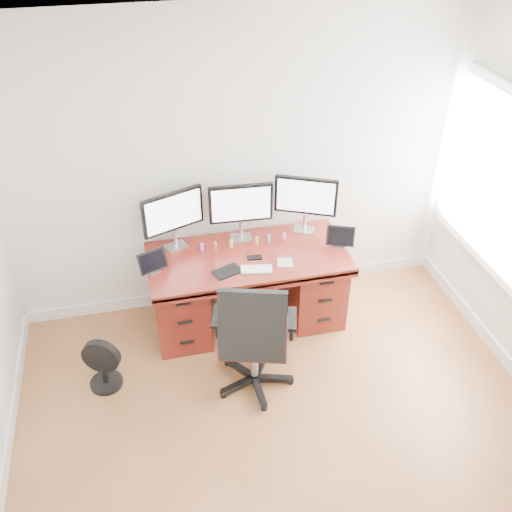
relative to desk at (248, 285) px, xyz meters
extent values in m
plane|color=#925F38|center=(0.00, -1.83, -0.40)|extent=(4.50, 4.50, 0.00)
cube|color=white|center=(0.00, 0.42, 0.95)|extent=(4.00, 0.10, 2.70)
cube|color=white|center=(1.97, -0.33, 1.00)|extent=(0.04, 1.30, 1.50)
cube|color=white|center=(1.95, -0.33, 1.00)|extent=(0.01, 1.15, 1.35)
cube|color=#5C1812|center=(0.00, -0.03, 0.32)|extent=(1.70, 0.80, 0.05)
cube|color=#5C1812|center=(-0.60, 0.00, -0.05)|extent=(0.45, 0.70, 0.70)
cube|color=#5C1812|center=(0.60, 0.00, -0.05)|extent=(0.45, 0.70, 0.70)
cube|color=#48120D|center=(0.00, 0.27, 0.10)|extent=(0.74, 0.03, 0.40)
cylinder|color=black|center=(-0.11, -0.76, -0.36)|extent=(0.74, 0.74, 0.08)
cylinder|color=silver|center=(-0.11, -0.76, -0.11)|extent=(0.06, 0.06, 0.42)
cube|color=#3E1912|center=(-0.11, -0.76, 0.11)|extent=(0.62, 0.61, 0.07)
cube|color=black|center=(-0.18, -0.98, 0.42)|extent=(0.48, 0.19, 0.58)
cube|color=black|center=(-0.39, -0.68, 0.30)|extent=(0.13, 0.26, 0.03)
cube|color=black|center=(0.16, -0.84, 0.30)|extent=(0.13, 0.26, 0.03)
cylinder|color=black|center=(-1.30, -0.51, -0.39)|extent=(0.26, 0.26, 0.03)
cylinder|color=black|center=(-1.30, -0.51, -0.26)|extent=(0.04, 0.04, 0.22)
cylinder|color=black|center=(-1.30, -0.51, -0.10)|extent=(0.31, 0.18, 0.31)
cube|color=silver|center=(-0.58, 0.24, 0.35)|extent=(0.22, 0.20, 0.01)
cylinder|color=silver|center=(-0.58, 0.24, 0.44)|extent=(0.04, 0.04, 0.18)
cube|color=black|center=(-0.58, 0.24, 0.70)|extent=(0.53, 0.23, 0.35)
cube|color=white|center=(-0.57, 0.22, 0.70)|extent=(0.47, 0.18, 0.30)
cube|color=silver|center=(0.00, 0.24, 0.35)|extent=(0.19, 0.15, 0.01)
cylinder|color=silver|center=(0.00, 0.24, 0.44)|extent=(0.04, 0.04, 0.18)
cube|color=black|center=(0.00, 0.24, 0.70)|extent=(0.55, 0.07, 0.35)
cube|color=white|center=(0.00, 0.22, 0.70)|extent=(0.50, 0.03, 0.30)
cube|color=silver|center=(0.58, 0.24, 0.35)|extent=(0.22, 0.20, 0.01)
cylinder|color=silver|center=(0.58, 0.24, 0.44)|extent=(0.04, 0.04, 0.18)
cube|color=black|center=(0.58, 0.24, 0.70)|extent=(0.51, 0.27, 0.35)
cube|color=white|center=(0.57, 0.22, 0.70)|extent=(0.45, 0.22, 0.30)
cube|color=silver|center=(-0.80, -0.08, 0.35)|extent=(0.12, 0.11, 0.01)
cube|color=black|center=(-0.80, -0.08, 0.45)|extent=(0.25, 0.15, 0.17)
cube|color=silver|center=(0.81, -0.08, 0.35)|extent=(0.12, 0.11, 0.01)
cube|color=black|center=(0.81, -0.08, 0.45)|extent=(0.25, 0.15, 0.17)
cube|color=silver|center=(0.02, -0.25, 0.36)|extent=(0.27, 0.16, 0.01)
cube|color=#B7B9BE|center=(0.28, -0.22, 0.35)|extent=(0.15, 0.15, 0.01)
cube|color=black|center=(-0.22, -0.22, 0.35)|extent=(0.26, 0.21, 0.01)
cube|color=black|center=(0.04, -0.08, 0.35)|extent=(0.13, 0.08, 0.01)
cylinder|color=#9F5AE0|center=(-0.37, 0.12, 0.37)|extent=(0.03, 0.03, 0.05)
sphere|color=#9F5AE0|center=(-0.37, 0.12, 0.41)|extent=(0.03, 0.03, 0.03)
cylinder|color=brown|center=(-0.26, 0.12, 0.37)|extent=(0.03, 0.03, 0.05)
sphere|color=brown|center=(-0.26, 0.12, 0.41)|extent=(0.03, 0.03, 0.03)
cylinder|color=#DEDF63|center=(-0.11, 0.12, 0.37)|extent=(0.03, 0.03, 0.05)
sphere|color=#DEDF63|center=(-0.11, 0.12, 0.41)|extent=(0.03, 0.03, 0.03)
cylinder|color=#EF9652|center=(0.11, 0.12, 0.37)|extent=(0.03, 0.03, 0.05)
sphere|color=#EF9652|center=(0.11, 0.12, 0.41)|extent=(0.03, 0.03, 0.03)
cylinder|color=#5D95DE|center=(0.22, 0.12, 0.37)|extent=(0.03, 0.03, 0.05)
sphere|color=#5D95DE|center=(0.22, 0.12, 0.41)|extent=(0.03, 0.03, 0.03)
cylinder|color=#DA5EA6|center=(0.36, 0.12, 0.37)|extent=(0.03, 0.03, 0.05)
sphere|color=#DA5EA6|center=(0.36, 0.12, 0.41)|extent=(0.03, 0.03, 0.03)
camera|label=1|loc=(-0.83, -3.89, 3.16)|focal=40.00mm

